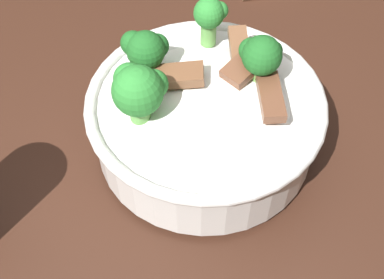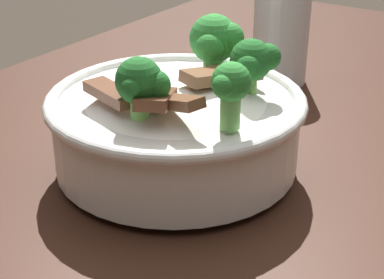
% 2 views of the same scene
% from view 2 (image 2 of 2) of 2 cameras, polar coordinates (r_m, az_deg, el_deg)
% --- Properties ---
extents(dining_table, '(1.12, 0.85, 0.81)m').
position_cam_2_polar(dining_table, '(0.71, 9.28, -10.20)').
color(dining_table, '#381E14').
rests_on(dining_table, ground).
extents(rice_bowl, '(0.23, 0.23, 0.13)m').
position_cam_2_polar(rice_bowl, '(0.55, -1.32, 1.87)').
color(rice_bowl, white).
rests_on(rice_bowl, dining_table).
extents(drinking_glass, '(0.07, 0.07, 0.13)m').
position_cam_2_polar(drinking_glass, '(0.77, 8.29, 9.54)').
color(drinking_glass, white).
rests_on(drinking_glass, dining_table).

